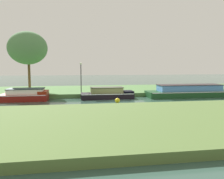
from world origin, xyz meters
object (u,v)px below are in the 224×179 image
maroon_narrowboat (26,95)px  mooring_post_near (115,90)px  forest_cruiser (193,92)px  mooring_post_far (24,91)px  willow_tree_left (28,48)px  channel_buoy (117,101)px  lamp_post (81,74)px  black_barge (108,94)px

maroon_narrowboat → mooring_post_near: 8.82m
maroon_narrowboat → forest_cruiser: size_ratio=0.41×
maroon_narrowboat → mooring_post_far: 1.34m
willow_tree_left → mooring_post_near: bearing=-22.8°
maroon_narrowboat → forest_cruiser: 16.88m
forest_cruiser → mooring_post_far: forest_cruiser is taller
mooring_post_far → channel_buoy: size_ratio=1.44×
forest_cruiser → lamp_post: 12.06m
lamp_post → mooring_post_far: size_ratio=5.10×
mooring_post_near → maroon_narrowboat: bearing=-171.8°
willow_tree_left → channel_buoy: (8.99, -8.06, -5.05)m
black_barge → forest_cruiser: forest_cruiser is taller
black_barge → lamp_post: 4.05m
mooring_post_near → black_barge: bearing=-126.6°
willow_tree_left → lamp_post: (5.96, -2.75, -2.87)m
maroon_narrowboat → black_barge: bearing=0.0°
black_barge → mooring_post_near: size_ratio=9.92×
lamp_post → willow_tree_left: bearing=155.2°
forest_cruiser → channel_buoy: bearing=-161.8°
maroon_narrowboat → mooring_post_near: bearing=8.2°
willow_tree_left → mooring_post_near: size_ratio=12.90×
black_barge → maroon_narrowboat: (-7.79, 0.00, 0.03)m
forest_cruiser → channel_buoy: 9.09m
willow_tree_left → lamp_post: bearing=-24.8°
black_barge → forest_cruiser: (9.09, -0.00, 0.06)m
black_barge → mooring_post_near: 1.58m
mooring_post_far → black_barge: bearing=-8.7°
mooring_post_near → channel_buoy: mooring_post_near is taller
forest_cruiser → willow_tree_left: willow_tree_left is taller
mooring_post_near → willow_tree_left: bearing=157.2°
forest_cruiser → willow_tree_left: size_ratio=1.52×
black_barge → forest_cruiser: bearing=-0.0°
lamp_post → mooring_post_far: lamp_post is taller
maroon_narrowboat → lamp_post: lamp_post is taller
maroon_narrowboat → lamp_post: size_ratio=1.32×
maroon_narrowboat → willow_tree_left: size_ratio=0.63×
forest_cruiser → willow_tree_left: 18.97m
forest_cruiser → mooring_post_near: size_ratio=19.56×
lamp_post → mooring_post_near: bearing=-19.3°
black_barge → mooring_post_near: (0.93, 1.26, 0.18)m
forest_cruiser → lamp_post: bearing=168.0°
forest_cruiser → willow_tree_left: (-17.62, 5.23, 4.73)m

